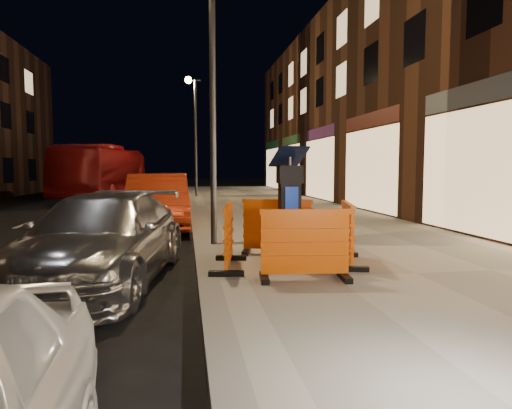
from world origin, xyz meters
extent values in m
plane|color=black|center=(0.00, 0.00, 0.00)|extent=(120.00, 120.00, 0.00)
cube|color=gray|center=(3.00, 0.00, 0.07)|extent=(6.00, 60.00, 0.15)
cube|color=slate|center=(0.00, 0.00, 0.07)|extent=(0.30, 60.00, 0.15)
cube|color=black|center=(1.30, 0.79, 1.02)|extent=(0.65, 0.65, 1.75)
cube|color=#F65C07|center=(1.30, -0.16, 0.64)|extent=(1.30, 0.65, 0.98)
cube|color=#F65C07|center=(1.30, 1.74, 0.64)|extent=(1.34, 0.81, 0.98)
cube|color=#F65C07|center=(0.35, 0.79, 0.64)|extent=(0.71, 1.32, 0.98)
cube|color=#F65C07|center=(2.25, 0.79, 0.64)|extent=(0.79, 1.34, 0.98)
imported|color=#ACACB1|center=(-1.51, 0.72, 0.00)|extent=(2.45, 4.68, 1.29)
imported|color=#A22B12|center=(-1.06, 6.57, 0.00)|extent=(1.79, 4.63, 1.50)
imported|color=maroon|center=(-4.64, 19.50, 0.00)|extent=(3.45, 10.29, 2.81)
cylinder|color=#3F3F44|center=(0.25, 3.00, 3.15)|extent=(0.12, 0.12, 6.00)
cylinder|color=#3F3F44|center=(0.25, 18.00, 3.15)|extent=(0.12, 0.12, 6.00)
camera|label=1|loc=(-0.30, -6.10, 1.70)|focal=32.00mm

